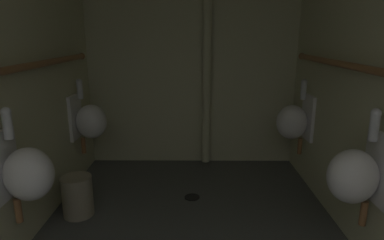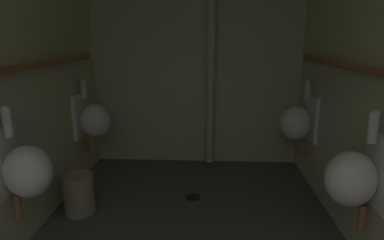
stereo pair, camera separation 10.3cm
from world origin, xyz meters
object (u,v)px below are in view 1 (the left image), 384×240
object	(u,v)px
urinal_right_far	(294,121)
waste_bin	(78,196)
urinal_left_far	(89,120)
standpipe_back_wall	(207,58)
floor_drain	(192,197)
urinal_left_mid	(25,172)
urinal_right_mid	(356,175)

from	to	relation	value
urinal_right_far	waste_bin	world-z (taller)	urinal_right_far
urinal_left_far	waste_bin	xyz separation A→B (m)	(0.08, -0.69, -0.46)
urinal_right_far	standpipe_back_wall	distance (m)	1.13
standpipe_back_wall	floor_drain	distance (m)	1.48
urinal_left_mid	floor_drain	distance (m)	1.50
urinal_left_far	urinal_right_mid	bearing A→B (deg)	-32.67
urinal_left_far	floor_drain	bearing A→B (deg)	-20.59
urinal_left_mid	standpipe_back_wall	distance (m)	2.18
urinal_left_far	urinal_left_mid	bearing A→B (deg)	-90.00
standpipe_back_wall	waste_bin	world-z (taller)	standpipe_back_wall
urinal_left_mid	floor_drain	bearing A→B (deg)	41.17
urinal_left_mid	urinal_right_mid	bearing A→B (deg)	-0.56
urinal_left_far	waste_bin	distance (m)	0.84
urinal_left_far	urinal_right_mid	world-z (taller)	same
standpipe_back_wall	waste_bin	xyz separation A→B (m)	(-1.10, -1.15, -1.04)
urinal_right_mid	floor_drain	xyz separation A→B (m)	(-1.00, 0.92, -0.63)
urinal_left_far	urinal_right_mid	distance (m)	2.41
standpipe_back_wall	urinal_right_far	bearing A→B (deg)	-28.75
standpipe_back_wall	floor_drain	size ratio (longest dim) A/B	16.91
floor_drain	urinal_left_mid	bearing A→B (deg)	-138.83
urinal_left_mid	standpipe_back_wall	world-z (taller)	standpipe_back_wall
urinal_right_mid	urinal_right_far	bearing A→B (deg)	90.00
urinal_right_mid	urinal_right_far	size ratio (longest dim) A/B	1.00
urinal_right_mid	floor_drain	world-z (taller)	urinal_right_mid
waste_bin	floor_drain	bearing A→B (deg)	18.05
urinal_right_far	waste_bin	bearing A→B (deg)	-160.60
standpipe_back_wall	waste_bin	size ratio (longest dim) A/B	7.00
urinal_left_mid	waste_bin	bearing A→B (deg)	82.11
urinal_left_mid	floor_drain	xyz separation A→B (m)	(1.02, 0.90, -0.63)
floor_drain	waste_bin	xyz separation A→B (m)	(-0.94, -0.31, 0.17)
urinal_left_mid	waste_bin	world-z (taller)	urinal_left_mid
urinal_left_mid	standpipe_back_wall	bearing A→B (deg)	55.93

